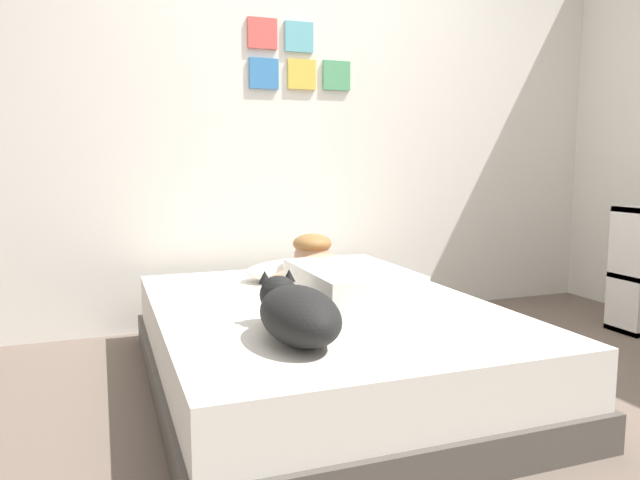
# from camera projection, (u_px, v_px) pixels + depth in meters

# --- Properties ---
(ground_plane) EXTENTS (12.79, 12.79, 0.00)m
(ground_plane) POSITION_uv_depth(u_px,v_px,m) (421.00, 411.00, 2.44)
(ground_plane) COLOR #66564C
(back_wall) EXTENTS (4.39, 0.12, 2.50)m
(back_wall) POSITION_uv_depth(u_px,v_px,m) (297.00, 124.00, 3.78)
(back_wall) COLOR silver
(back_wall) RESTS_ON ground
(bed) EXTENTS (1.50, 1.99, 0.38)m
(bed) POSITION_uv_depth(u_px,v_px,m) (322.00, 345.00, 2.71)
(bed) COLOR #4C4742
(bed) RESTS_ON ground
(pillow) EXTENTS (0.52, 0.32, 0.11)m
(pillow) POSITION_uv_depth(u_px,v_px,m) (293.00, 270.00, 3.23)
(pillow) COLOR white
(pillow) RESTS_ON bed
(person_lying) EXTENTS (0.43, 0.92, 0.27)m
(person_lying) POSITION_uv_depth(u_px,v_px,m) (338.00, 278.00, 2.74)
(person_lying) COLOR silver
(person_lying) RESTS_ON bed
(dog) EXTENTS (0.26, 0.57, 0.21)m
(dog) POSITION_uv_depth(u_px,v_px,m) (297.00, 312.00, 2.12)
(dog) COLOR black
(dog) RESTS_ON bed
(coffee_cup) EXTENTS (0.12, 0.09, 0.07)m
(coffee_cup) POSITION_uv_depth(u_px,v_px,m) (323.00, 276.00, 3.15)
(coffee_cup) COLOR teal
(coffee_cup) RESTS_ON bed
(cell_phone) EXTENTS (0.07, 0.14, 0.01)m
(cell_phone) POSITION_uv_depth(u_px,v_px,m) (312.00, 300.00, 2.75)
(cell_phone) COLOR black
(cell_phone) RESTS_ON bed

